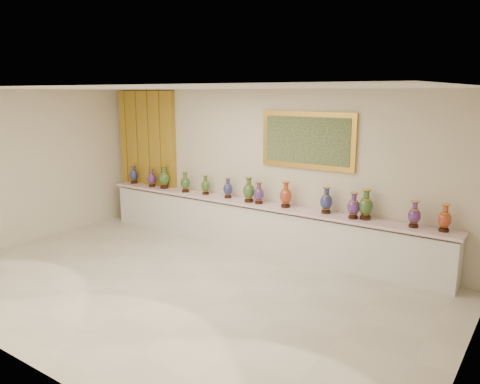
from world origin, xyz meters
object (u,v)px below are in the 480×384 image
(vase_0, at_px, (134,175))
(vase_2, at_px, (164,178))
(counter, at_px, (256,226))
(vase_1, at_px, (152,178))

(vase_0, bearing_deg, vase_2, -1.43)
(counter, relative_size, vase_2, 14.61)
(counter, height_order, vase_0, vase_0)
(vase_0, relative_size, vase_1, 1.04)
(vase_1, height_order, vase_2, vase_2)
(counter, relative_size, vase_0, 17.26)
(vase_2, bearing_deg, counter, 0.50)
(vase_0, xyz_separation_m, vase_2, (0.97, -0.02, 0.03))
(counter, distance_m, vase_2, 2.47)
(vase_1, bearing_deg, vase_2, 2.81)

